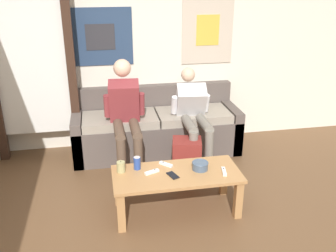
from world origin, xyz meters
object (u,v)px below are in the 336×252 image
Objects in this scene: coffee_table at (177,180)px; game_controller_near_left at (152,172)px; person_seated_adult at (125,112)px; ceramic_bowl at (200,165)px; couch at (156,129)px; drink_can_blue at (137,163)px; cell_phone at (173,175)px; game_controller_near_right at (166,164)px; game_controller_far_center at (224,171)px; backpack at (187,160)px; person_seated_teen at (194,114)px; pillar_candle at (121,167)px.

game_controller_near_left is (-0.23, 0.04, 0.09)m from coffee_table.
person_seated_adult reaches higher than ceramic_bowl.
person_seated_adult reaches higher than couch.
coffee_table is at bearing -68.50° from person_seated_adult.
ceramic_bowl is 0.60m from drink_can_blue.
game_controller_near_left is at bearing 154.59° from cell_phone.
game_controller_near_right reaches higher than coffee_table.
game_controller_far_center is 0.98× the size of cell_phone.
person_seated_adult is 8.28× the size of cell_phone.
person_seated_adult is at bearing 149.72° from backpack.
coffee_table is 0.41m from drink_can_blue.
game_controller_near_right is (-0.48, -0.83, -0.18)m from person_seated_teen.
game_controller_far_center reaches higher than cell_phone.
coffee_table is (-0.02, -1.35, 0.04)m from couch.
game_controller_near_left is (-0.47, -0.57, 0.21)m from backpack.
drink_can_blue is 0.84× the size of game_controller_far_center.
pillar_candle is at bearing -113.26° from couch.
person_seated_adult is 1.11m from cell_phone.
backpack is (0.63, -0.37, -0.47)m from person_seated_adult.
person_seated_teen is 2.40× the size of backpack.
ceramic_bowl is at bearing -91.23° from backpack.
game_controller_near_right is at bearing -120.12° from person_seated_teen.
drink_can_blue is 0.82× the size of cell_phone.
backpack is 0.74m from game_controller_far_center.
backpack is at bearing 88.77° from ceramic_bowl.
person_seated_adult reaches higher than person_seated_teen.
couch is 1.49m from game_controller_far_center.
drink_can_blue is at bearing 139.62° from game_controller_near_left.
game_controller_near_right reaches higher than cell_phone.
drink_can_blue is at bearing -142.19° from backpack.
person_seated_adult is 0.86m from drink_can_blue.
ceramic_bowl is 0.34m from game_controller_near_right.
couch is 14.12× the size of game_controller_near_left.
person_seated_adult reaches higher than game_controller_near_left.
ceramic_bowl is 1.24× the size of game_controller_near_right.
ceramic_bowl is at bearing -80.88° from couch.
couch is 1.27m from drink_can_blue.
pillar_candle is (-0.51, 0.12, 0.13)m from coffee_table.
couch is at bearing 106.29° from game_controller_far_center.
game_controller_near_right is (-0.30, 0.14, -0.03)m from ceramic_bowl.
person_seated_teen is (0.41, 1.00, 0.27)m from coffee_table.
couch is 1.40m from cell_phone.
backpack is 2.89× the size of ceramic_bowl.
game_controller_near_left is (0.28, -0.08, -0.04)m from pillar_candle.
pillar_candle is at bearing -136.30° from person_seated_teen.
ceramic_bowl is 1.36× the size of pillar_candle.
backpack is at bearing -30.28° from person_seated_adult.
game_controller_near_right is at bearing 96.99° from cell_phone.
ceramic_bowl is 0.46m from game_controller_near_left.
coffee_table is 0.54m from pillar_candle.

